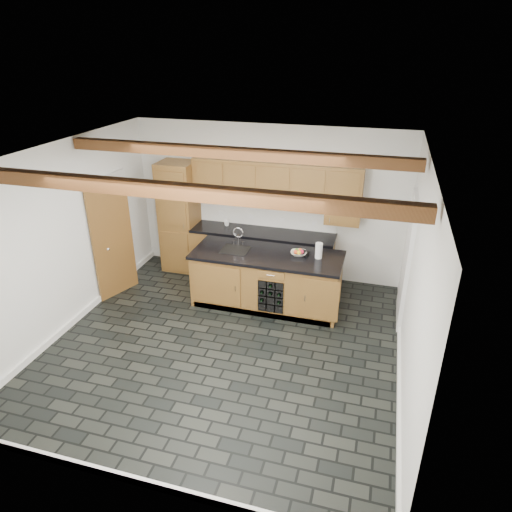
# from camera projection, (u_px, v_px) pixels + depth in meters

# --- Properties ---
(ground) EXTENTS (5.00, 5.00, 0.00)m
(ground) POSITION_uv_depth(u_px,v_px,m) (225.00, 344.00, 6.75)
(ground) COLOR black
(ground) RESTS_ON ground
(room_shell) EXTENTS (5.01, 5.00, 5.00)m
(room_shell) POSITION_uv_depth(u_px,v_px,m) (228.00, 235.00, 6.59)
(room_shell) COLOR white
(room_shell) RESTS_ON ground
(back_cabinetry) EXTENTS (3.65, 0.62, 2.20)m
(back_cabinetry) POSITION_uv_depth(u_px,v_px,m) (245.00, 227.00, 8.38)
(back_cabinetry) COLOR olive
(back_cabinetry) RESTS_ON ground
(island) EXTENTS (2.48, 0.96, 0.93)m
(island) POSITION_uv_depth(u_px,v_px,m) (267.00, 279.00, 7.60)
(island) COLOR olive
(island) RESTS_ON ground
(faucet) EXTENTS (0.45, 0.40, 0.34)m
(faucet) POSITION_uv_depth(u_px,v_px,m) (236.00, 247.00, 7.57)
(faucet) COLOR black
(faucet) RESTS_ON island
(kitchen_scale) EXTENTS (0.22, 0.14, 0.06)m
(kitchen_scale) POSITION_uv_depth(u_px,v_px,m) (302.00, 253.00, 7.38)
(kitchen_scale) COLOR black
(kitchen_scale) RESTS_ON island
(fruit_bowl) EXTENTS (0.30, 0.30, 0.06)m
(fruit_bowl) POSITION_uv_depth(u_px,v_px,m) (299.00, 253.00, 7.36)
(fruit_bowl) COLOR silver
(fruit_bowl) RESTS_ON island
(fruit_cluster) EXTENTS (0.16, 0.17, 0.07)m
(fruit_cluster) POSITION_uv_depth(u_px,v_px,m) (299.00, 251.00, 7.34)
(fruit_cluster) COLOR red
(fruit_cluster) RESTS_ON fruit_bowl
(paper_towel) EXTENTS (0.11, 0.11, 0.26)m
(paper_towel) POSITION_uv_depth(u_px,v_px,m) (319.00, 251.00, 7.22)
(paper_towel) COLOR white
(paper_towel) RESTS_ON island
(mug) EXTENTS (0.15, 0.15, 0.10)m
(mug) POSITION_uv_depth(u_px,v_px,m) (227.00, 223.00, 8.53)
(mug) COLOR white
(mug) RESTS_ON back_cabinetry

